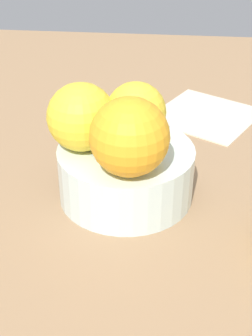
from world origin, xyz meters
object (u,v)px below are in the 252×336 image
orange_in_bowl_0 (129,137)px  orange_in_bowl_2 (81,116)px  fruit_bowl (126,174)px  folded_napkin (206,115)px  orange_in_bowl_1 (136,112)px

orange_in_bowl_0 → orange_in_bowl_2: orange_in_bowl_0 is taller
fruit_bowl → folded_napkin: bearing=65.3°
orange_in_bowl_0 → folded_napkin: (8.37, 23.81, -9.08)cm
orange_in_bowl_1 → folded_napkin: size_ratio=0.49×
orange_in_bowl_0 → orange_in_bowl_1: bearing=89.4°
orange_in_bowl_0 → orange_in_bowl_1: (0.06, 6.35, -0.60)cm
fruit_bowl → orange_in_bowl_1: 6.44cm
fruit_bowl → orange_in_bowl_1: orange_in_bowl_1 is taller
orange_in_bowl_2 → orange_in_bowl_0: bearing=-39.5°
orange_in_bowl_0 → orange_in_bowl_2: bearing=140.5°
fruit_bowl → orange_in_bowl_1: (0.78, 2.28, 5.98)cm
fruit_bowl → orange_in_bowl_0: 7.76cm
orange_in_bowl_2 → fruit_bowl: bearing=-1.8°
orange_in_bowl_0 → orange_in_bowl_1: orange_in_bowl_0 is taller
orange_in_bowl_2 → folded_napkin: orange_in_bowl_2 is taller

